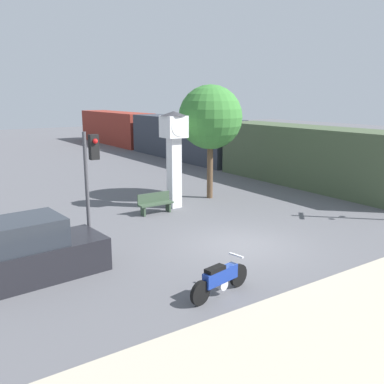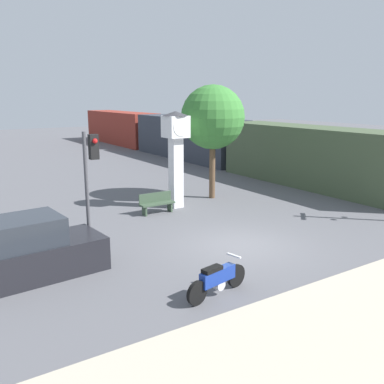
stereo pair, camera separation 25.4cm
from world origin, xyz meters
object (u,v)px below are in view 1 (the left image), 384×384
street_tree (210,118)px  bench (155,203)px  parked_car (28,254)px  freight_train (183,138)px  traffic_light (91,171)px  motorcycle (220,279)px  clock_tower (174,144)px

street_tree → bench: (-3.79, -1.05, -3.58)m
street_tree → parked_car: 11.87m
freight_train → traffic_light: bearing=-130.6°
freight_train → motorcycle: bearing=-120.8°
clock_tower → freight_train: (9.15, 13.33, -1.26)m
freight_train → traffic_light: (-14.54, -16.97, 1.08)m
motorcycle → parked_car: bearing=123.6°
clock_tower → bench: 2.83m
motorcycle → street_tree: street_tree is taller
clock_tower → parked_car: clock_tower is taller
motorcycle → parked_car: (-3.88, 3.90, 0.29)m
clock_tower → freight_train: bearing=55.5°
parked_car → motorcycle: bearing=-49.6°
freight_train → parked_car: (-16.84, -17.85, -0.95)m
motorcycle → freight_train: (12.96, 21.75, 1.24)m
street_tree → bench: bearing=-164.5°
traffic_light → bench: 5.67m
clock_tower → freight_train: size_ratio=0.11×
freight_train → street_tree: size_ratio=7.05×
clock_tower → traffic_light: 6.51m
clock_tower → street_tree: size_ratio=0.78×
motorcycle → bench: bearing=61.2°
motorcycle → clock_tower: 9.58m
motorcycle → bench: size_ratio=1.33×
freight_train → street_tree: 14.56m
clock_tower → bench: clock_tower is taller
freight_train → bench: (-10.45, -13.78, -1.21)m
freight_train → street_tree: bearing=-117.6°
traffic_light → bench: traffic_light is taller
motorcycle → bench: 8.35m
motorcycle → traffic_light: (-1.58, 4.78, 2.33)m
freight_train → traffic_light: 22.37m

